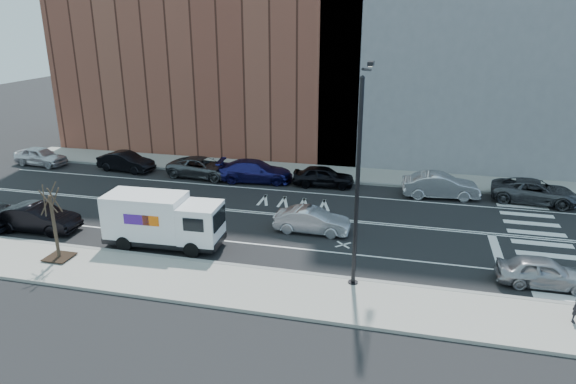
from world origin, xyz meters
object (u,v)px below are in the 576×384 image
at_px(fedex_van, 163,220).
at_px(near_parked_front, 543,272).
at_px(far_parked_b, 126,162).
at_px(driving_sedan, 312,221).
at_px(far_parked_a, 41,156).

bearing_deg(fedex_van, near_parked_front, -1.77).
bearing_deg(near_parked_front, far_parked_b, 65.76).
distance_m(far_parked_b, driving_sedan, 17.85).
xyz_separation_m(far_parked_b, driving_sedan, (15.94, -8.04, -0.05)).
distance_m(fedex_van, driving_sedan, 7.88).
distance_m(far_parked_a, near_parked_front, 36.00).
bearing_deg(driving_sedan, far_parked_b, 63.81).
xyz_separation_m(far_parked_a, near_parked_front, (34.22, -11.18, -0.06)).
bearing_deg(near_parked_front, driving_sedan, 71.75).
relative_size(fedex_van, far_parked_b, 1.39).
xyz_separation_m(driving_sedan, near_parked_front, (10.92, -3.33, -0.01)).
relative_size(fedex_van, far_parked_a, 1.42).
distance_m(fedex_van, near_parked_front, 17.93).
bearing_deg(driving_sedan, far_parked_a, 71.95).
bearing_deg(far_parked_a, fedex_van, -119.44).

